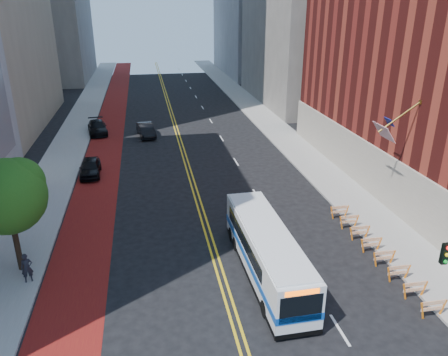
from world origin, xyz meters
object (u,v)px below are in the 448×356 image
Objects in this scene: transit_bus at (266,251)px; car_c at (97,127)px; pedestrian at (27,268)px; car_b at (146,130)px; street_tree at (8,193)px; car_a at (90,168)px.

car_c is (-11.83, 31.51, -0.79)m from transit_bus.
transit_bus is 6.30× the size of pedestrian.
car_c is (-5.64, 2.23, -0.02)m from car_b.
street_tree is 27.75m from car_b.
street_tree is 4.21m from pedestrian.
street_tree is 1.55× the size of car_a.
car_a is (-11.35, 17.75, -0.79)m from transit_bus.
transit_bus is 2.10× the size of car_c.
car_a is 0.93× the size of car_b.
street_tree is 1.45× the size of car_b.
car_b is 28.64m from pedestrian.
street_tree is 14.48m from transit_bus.
street_tree is at bearing -114.95° from car_b.
transit_bus is at bearing -86.97° from car_b.
pedestrian is at bearing -101.20° from car_c.
street_tree is 1.31× the size of car_c.
car_c is at bearing 86.11° from street_tree.
transit_bus reaches higher than pedestrian.
car_b is at bearing -30.37° from car_c.
car_b is 6.06m from car_c.
transit_bus is 2.31× the size of car_b.
transit_bus is 29.93m from car_b.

